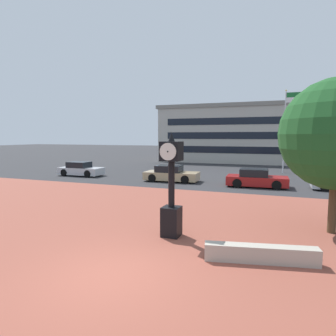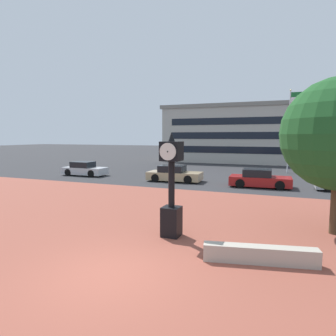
% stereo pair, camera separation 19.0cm
% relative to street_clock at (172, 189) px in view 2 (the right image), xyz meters
% --- Properties ---
extents(ground_plane, '(200.00, 200.00, 0.00)m').
position_rel_street_clock_xyz_m(ground_plane, '(-0.45, -3.34, -1.73)').
color(ground_plane, '#2D2D30').
extents(plaza_brick_paving, '(44.00, 16.36, 0.01)m').
position_rel_street_clock_xyz_m(plaza_brick_paving, '(-0.45, 0.84, -1.73)').
color(plaza_brick_paving, brown).
rests_on(plaza_brick_paving, ground).
extents(planter_wall, '(3.22, 1.03, 0.50)m').
position_rel_street_clock_xyz_m(planter_wall, '(3.17, -1.23, -1.48)').
color(planter_wall, '#ADA393').
rests_on(planter_wall, ground).
extents(street_clock, '(0.69, 0.80, 3.78)m').
position_rel_street_clock_xyz_m(street_clock, '(0.00, 0.00, 0.00)').
color(street_clock, black).
rests_on(street_clock, ground).
extents(car_street_near, '(4.40, 2.06, 1.28)m').
position_rel_street_clock_xyz_m(car_street_near, '(-4.45, 12.36, -1.16)').
color(car_street_near, tan).
rests_on(car_street_near, ground).
extents(car_street_far, '(4.10, 1.84, 1.28)m').
position_rel_street_clock_xyz_m(car_street_far, '(-13.43, 12.62, -1.16)').
color(car_street_far, '#B7BABF').
rests_on(car_street_far, ground).
extents(car_street_distant, '(4.29, 2.07, 1.28)m').
position_rel_street_clock_xyz_m(car_street_distant, '(2.19, 12.05, -1.16)').
color(car_street_distant, maroon).
rests_on(car_street_distant, ground).
extents(flagpole_primary, '(1.59, 0.14, 8.12)m').
position_rel_street_clock_xyz_m(flagpole_primary, '(4.33, 21.41, 3.08)').
color(flagpole_primary, silver).
rests_on(flagpole_primary, ground).
extents(civic_building, '(30.02, 15.54, 7.94)m').
position_rel_street_clock_xyz_m(civic_building, '(2.39, 36.46, 2.25)').
color(civic_building, '#B2ADA3').
rests_on(civic_building, ground).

